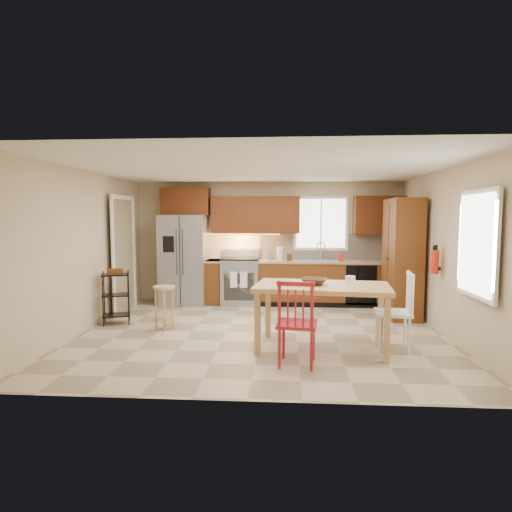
{
  "coord_description": "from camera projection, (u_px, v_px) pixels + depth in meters",
  "views": [
    {
      "loc": [
        0.35,
        -6.47,
        1.77
      ],
      "look_at": [
        -0.11,
        0.4,
        1.15
      ],
      "focal_mm": 30.0,
      "sensor_mm": 36.0,
      "label": 1
    }
  ],
  "objects": [
    {
      "name": "table_jar",
      "position": [
        350.0,
        282.0,
        5.79
      ],
      "size": [
        0.16,
        0.16,
        0.17
      ],
      "primitive_type": "cylinder",
      "rotation": [
        0.0,
        0.0,
        -0.13
      ],
      "color": "white",
      "rests_on": "dining_table"
    },
    {
      "name": "floor",
      "position": [
        261.0,
        332.0,
        6.61
      ],
      "size": [
        5.5,
        5.5,
        0.0
      ],
      "primitive_type": "plane",
      "color": "tan",
      "rests_on": "ground"
    },
    {
      "name": "backsplash",
      "position": [
        330.0,
        246.0,
        8.89
      ],
      "size": [
        2.92,
        0.03,
        0.55
      ],
      "primitive_type": "cube",
      "color": "beige",
      "rests_on": "wall_back"
    },
    {
      "name": "paper_towel",
      "position": [
        280.0,
        254.0,
        8.64
      ],
      "size": [
        0.12,
        0.12,
        0.28
      ],
      "primitive_type": "cylinder",
      "color": "white",
      "rests_on": "base_cabinet_run"
    },
    {
      "name": "undercab_glow",
      "position": [
        241.0,
        234.0,
        8.8
      ],
      "size": [
        1.6,
        0.3,
        0.01
      ],
      "primitive_type": "cube",
      "color": "#FFBF66",
      "rests_on": "wall_back"
    },
    {
      "name": "upper_right_block",
      "position": [
        379.0,
        215.0,
        8.61
      ],
      "size": [
        1.0,
        0.35,
        0.75
      ],
      "primitive_type": "cube",
      "color": "#54260E",
      "rests_on": "wall_back"
    },
    {
      "name": "chair_white",
      "position": [
        393.0,
        311.0,
        5.73
      ],
      "size": [
        0.54,
        0.54,
        1.04
      ],
      "primitive_type": null,
      "rotation": [
        0.0,
        0.0,
        1.44
      ],
      "color": "white",
      "rests_on": "floor"
    },
    {
      "name": "chair_red",
      "position": [
        297.0,
        322.0,
        5.12
      ],
      "size": [
        0.54,
        0.54,
        1.04
      ],
      "primitive_type": null,
      "rotation": [
        0.0,
        0.0,
        -0.13
      ],
      "color": "#AA1A23",
      "rests_on": "floor"
    },
    {
      "name": "utility_cart",
      "position": [
        116.0,
        298.0,
        7.12
      ],
      "size": [
        0.52,
        0.46,
        0.87
      ],
      "primitive_type": null,
      "rotation": [
        0.0,
        0.0,
        0.33
      ],
      "color": "black",
      "rests_on": "floor"
    },
    {
      "name": "range_stove",
      "position": [
        240.0,
        282.0,
        8.78
      ],
      "size": [
        0.76,
        0.63,
        0.92
      ],
      "primitive_type": "cube",
      "color": "gray",
      "rests_on": "floor"
    },
    {
      "name": "wall_right",
      "position": [
        447.0,
        253.0,
        6.31
      ],
      "size": [
        0.02,
        5.0,
        2.5
      ],
      "primitive_type": "cube",
      "color": "#CCB793",
      "rests_on": "ground"
    },
    {
      "name": "upper_over_fridge",
      "position": [
        186.0,
        202.0,
        8.85
      ],
      "size": [
        1.0,
        0.35,
        0.55
      ],
      "primitive_type": "cube",
      "color": "#54260E",
      "rests_on": "wall_back"
    },
    {
      "name": "pantry",
      "position": [
        402.0,
        258.0,
        7.55
      ],
      "size": [
        0.5,
        0.95,
        2.1
      ],
      "primitive_type": "cube",
      "color": "#5C2B11",
      "rests_on": "floor"
    },
    {
      "name": "table_bowl",
      "position": [
        314.0,
        285.0,
        5.72
      ],
      "size": [
        0.4,
        0.4,
        0.09
      ],
      "primitive_type": "imported",
      "rotation": [
        0.0,
        0.0,
        -0.13
      ],
      "color": "#4E2E14",
      "rests_on": "dining_table"
    },
    {
      "name": "wall_left",
      "position": [
        86.0,
        251.0,
        6.68
      ],
      "size": [
        0.02,
        5.0,
        2.5
      ],
      "primitive_type": "cube",
      "color": "#CCB793",
      "rests_on": "ground"
    },
    {
      "name": "window_back",
      "position": [
        321.0,
        223.0,
        8.85
      ],
      "size": [
        1.12,
        0.04,
        1.12
      ],
      "primitive_type": "cube",
      "color": "white",
      "rests_on": "wall_back"
    },
    {
      "name": "base_cabinet_narrow",
      "position": [
        214.0,
        282.0,
        8.83
      ],
      "size": [
        0.3,
        0.6,
        0.9
      ],
      "primitive_type": "cube",
      "color": "#5C2B11",
      "rests_on": "floor"
    },
    {
      "name": "base_cabinet_run",
      "position": [
        331.0,
        283.0,
        8.67
      ],
      "size": [
        2.92,
        0.6,
        0.9
      ],
      "primitive_type": "cube",
      "color": "#5C2B11",
      "rests_on": "floor"
    },
    {
      "name": "bar_stool",
      "position": [
        164.0,
        308.0,
        6.74
      ],
      "size": [
        0.37,
        0.37,
        0.69
      ],
      "primitive_type": null,
      "rotation": [
        0.0,
        0.0,
        0.11
      ],
      "color": "tan",
      "rests_on": "floor"
    },
    {
      "name": "dining_table",
      "position": [
        322.0,
        317.0,
        5.75
      ],
      "size": [
        1.87,
        1.21,
        0.86
      ],
      "primitive_type": null,
      "rotation": [
        0.0,
        0.0,
        -0.13
      ],
      "color": "tan",
      "rests_on": "floor"
    },
    {
      "name": "window_right",
      "position": [
        478.0,
        244.0,
        5.16
      ],
      "size": [
        0.04,
        1.02,
        1.32
      ],
      "primitive_type": "cube",
      "color": "white",
      "rests_on": "wall_right"
    },
    {
      "name": "fire_extinguisher",
      "position": [
        435.0,
        262.0,
        6.48
      ],
      "size": [
        0.12,
        0.12,
        0.36
      ],
      "primitive_type": "cylinder",
      "color": "red",
      "rests_on": "wall_right"
    },
    {
      "name": "dishwasher",
      "position": [
        361.0,
        285.0,
        8.34
      ],
      "size": [
        0.6,
        0.02,
        0.78
      ],
      "primitive_type": "cube",
      "color": "black",
      "rests_on": "floor"
    },
    {
      "name": "sink",
      "position": [
        322.0,
        263.0,
        8.64
      ],
      "size": [
        0.62,
        0.46,
        0.16
      ],
      "primitive_type": "cube",
      "color": "gray",
      "rests_on": "base_cabinet_run"
    },
    {
      "name": "wall_back",
      "position": [
        268.0,
        242.0,
        8.98
      ],
      "size": [
        5.5,
        0.02,
        2.5
      ],
      "primitive_type": "cube",
      "color": "#CCB793",
      "rests_on": "ground"
    },
    {
      "name": "ceiling",
      "position": [
        261.0,
        169.0,
        6.39
      ],
      "size": [
        5.5,
        5.0,
        0.02
      ],
      "primitive_type": "cube",
      "color": "silver",
      "rests_on": "ground"
    },
    {
      "name": "canister_wood",
      "position": [
        289.0,
        257.0,
        8.6
      ],
      "size": [
        0.1,
        0.1,
        0.14
      ],
      "primitive_type": "cylinder",
      "color": "#4E2E14",
      "rests_on": "base_cabinet_run"
    },
    {
      "name": "canister_steel",
      "position": [
        270.0,
        256.0,
        8.65
      ],
      "size": [
        0.11,
        0.11,
        0.18
      ],
      "primitive_type": "cylinder",
      "color": "gray",
      "rests_on": "base_cabinet_run"
    },
    {
      "name": "wall_front",
      "position": [
        247.0,
        273.0,
        4.01
      ],
      "size": [
        5.5,
        0.02,
        2.5
      ],
      "primitive_type": "cube",
      "color": "#CCB793",
      "rests_on": "ground"
    },
    {
      "name": "doorway",
      "position": [
        123.0,
        256.0,
        7.99
      ],
      "size": [
        0.04,
        0.95,
        2.1
      ],
      "primitive_type": "cube",
      "color": "#8C7A59",
      "rests_on": "wall_left"
    },
    {
      "name": "upper_left_block",
      "position": [
        255.0,
        215.0,
        8.77
      ],
      "size": [
        1.8,
        0.35,
        0.75
      ],
      "primitive_type": "cube",
      "color": "#54260E",
      "rests_on": "wall_back"
    },
    {
      "name": "refrigerator",
      "position": [
        184.0,
        260.0,
        8.75
      ],
      "size": [
        0.92,
        0.75,
        1.82
      ],
      "primitive_type": "cube",
      "color": "gray",
      "rests_on": "floor"
    },
    {
      "name": "soap_bottle",
      "position": [
        341.0,
        257.0,
        8.51
      ],
      "size": [
        0.09,
        0.09,
        0.19
      ],
      "primitive_type": "imported",
      "color": "red",
      "rests_on": "base_cabinet_run"
    }
  ]
}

